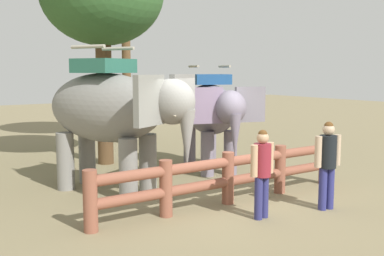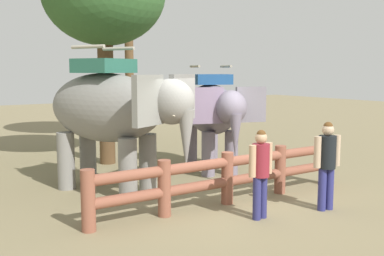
{
  "view_description": "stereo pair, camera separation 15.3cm",
  "coord_description": "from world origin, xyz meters",
  "px_view_note": "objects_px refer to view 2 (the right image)",
  "views": [
    {
      "loc": [
        -5.64,
        -7.09,
        2.67
      ],
      "look_at": [
        0.0,
        1.21,
        1.4
      ],
      "focal_mm": 42.86,
      "sensor_mm": 36.0,
      "label": 1
    },
    {
      "loc": [
        -5.51,
        -7.18,
        2.67
      ],
      "look_at": [
        0.0,
        1.21,
        1.4
      ],
      "focal_mm": 42.86,
      "sensor_mm": 36.0,
      "label": 2
    }
  ],
  "objects_px": {
    "elephant_near_left": "(114,111)",
    "tourist_man_in_blue": "(327,159)",
    "tourist_woman_in_black": "(261,168)",
    "elephant_center": "(213,112)",
    "log_fence": "(227,174)"
  },
  "relations": [
    {
      "from": "elephant_center",
      "to": "log_fence",
      "type": "bearing_deg",
      "value": -120.45
    },
    {
      "from": "tourist_woman_in_black",
      "to": "tourist_man_in_blue",
      "type": "distance_m",
      "value": 1.44
    },
    {
      "from": "elephant_near_left",
      "to": "tourist_man_in_blue",
      "type": "height_order",
      "value": "elephant_near_left"
    },
    {
      "from": "log_fence",
      "to": "elephant_near_left",
      "type": "height_order",
      "value": "elephant_near_left"
    },
    {
      "from": "elephant_near_left",
      "to": "tourist_woman_in_black",
      "type": "distance_m",
      "value": 3.56
    },
    {
      "from": "elephant_near_left",
      "to": "elephant_center",
      "type": "relative_size",
      "value": 1.12
    },
    {
      "from": "log_fence",
      "to": "elephant_center",
      "type": "distance_m",
      "value": 3.21
    },
    {
      "from": "log_fence",
      "to": "tourist_man_in_blue",
      "type": "distance_m",
      "value": 1.94
    },
    {
      "from": "log_fence",
      "to": "tourist_man_in_blue",
      "type": "xyz_separation_m",
      "value": [
        1.33,
        -1.36,
        0.38
      ]
    },
    {
      "from": "elephant_near_left",
      "to": "tourist_man_in_blue",
      "type": "relative_size",
      "value": 2.2
    },
    {
      "from": "tourist_woman_in_black",
      "to": "tourist_man_in_blue",
      "type": "bearing_deg",
      "value": -11.79
    },
    {
      "from": "tourist_man_in_blue",
      "to": "tourist_woman_in_black",
      "type": "bearing_deg",
      "value": 168.21
    },
    {
      "from": "log_fence",
      "to": "tourist_man_in_blue",
      "type": "relative_size",
      "value": 3.55
    },
    {
      "from": "elephant_center",
      "to": "tourist_woman_in_black",
      "type": "distance_m",
      "value": 4.11
    },
    {
      "from": "elephant_near_left",
      "to": "tourist_woman_in_black",
      "type": "relative_size",
      "value": 2.31
    }
  ]
}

